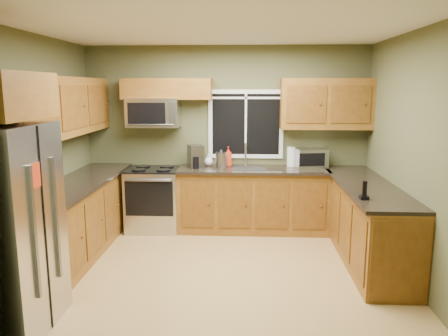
# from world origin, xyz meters

# --- Properties ---
(floor) EXTENTS (4.20, 4.20, 0.00)m
(floor) POSITION_xyz_m (0.00, 0.00, 0.00)
(floor) COLOR #AA854A
(floor) RESTS_ON ground
(ceiling) EXTENTS (4.20, 4.20, 0.00)m
(ceiling) POSITION_xyz_m (0.00, 0.00, 2.70)
(ceiling) COLOR white
(ceiling) RESTS_ON back_wall
(back_wall) EXTENTS (4.20, 0.00, 4.20)m
(back_wall) POSITION_xyz_m (0.00, 1.80, 1.35)
(back_wall) COLOR #4E5130
(back_wall) RESTS_ON ground
(front_wall) EXTENTS (4.20, 0.00, 4.20)m
(front_wall) POSITION_xyz_m (0.00, -1.80, 1.35)
(front_wall) COLOR #4E5130
(front_wall) RESTS_ON ground
(left_wall) EXTENTS (0.00, 3.60, 3.60)m
(left_wall) POSITION_xyz_m (-2.10, 0.00, 1.35)
(left_wall) COLOR #4E5130
(left_wall) RESTS_ON ground
(right_wall) EXTENTS (0.00, 3.60, 3.60)m
(right_wall) POSITION_xyz_m (2.10, 0.00, 1.35)
(right_wall) COLOR #4E5130
(right_wall) RESTS_ON ground
(window) EXTENTS (1.12, 0.03, 1.02)m
(window) POSITION_xyz_m (0.30, 1.78, 1.55)
(window) COLOR white
(window) RESTS_ON back_wall
(base_cabinets_left) EXTENTS (0.60, 2.65, 0.90)m
(base_cabinets_left) POSITION_xyz_m (-1.80, 0.48, 0.45)
(base_cabinets_left) COLOR brown
(base_cabinets_left) RESTS_ON ground
(countertop_left) EXTENTS (0.65, 2.65, 0.04)m
(countertop_left) POSITION_xyz_m (-1.78, 0.48, 0.92)
(countertop_left) COLOR black
(countertop_left) RESTS_ON base_cabinets_left
(base_cabinets_back) EXTENTS (2.17, 0.60, 0.90)m
(base_cabinets_back) POSITION_xyz_m (0.42, 1.50, 0.45)
(base_cabinets_back) COLOR brown
(base_cabinets_back) RESTS_ON ground
(countertop_back) EXTENTS (2.17, 0.65, 0.04)m
(countertop_back) POSITION_xyz_m (0.42, 1.48, 0.92)
(countertop_back) COLOR black
(countertop_back) RESTS_ON base_cabinets_back
(base_cabinets_peninsula) EXTENTS (0.60, 2.52, 0.90)m
(base_cabinets_peninsula) POSITION_xyz_m (1.80, 0.54, 0.45)
(base_cabinets_peninsula) COLOR brown
(base_cabinets_peninsula) RESTS_ON ground
(countertop_peninsula) EXTENTS (0.65, 2.50, 0.04)m
(countertop_peninsula) POSITION_xyz_m (1.78, 0.55, 0.92)
(countertop_peninsula) COLOR black
(countertop_peninsula) RESTS_ON base_cabinets_peninsula
(upper_cabinets_left) EXTENTS (0.33, 2.65, 0.72)m
(upper_cabinets_left) POSITION_xyz_m (-1.94, 0.48, 1.86)
(upper_cabinets_left) COLOR brown
(upper_cabinets_left) RESTS_ON left_wall
(upper_cabinets_back_left) EXTENTS (1.30, 0.33, 0.30)m
(upper_cabinets_back_left) POSITION_xyz_m (-0.85, 1.64, 2.07)
(upper_cabinets_back_left) COLOR brown
(upper_cabinets_back_left) RESTS_ON back_wall
(upper_cabinets_back_right) EXTENTS (1.30, 0.33, 0.72)m
(upper_cabinets_back_right) POSITION_xyz_m (1.45, 1.64, 1.86)
(upper_cabinets_back_right) COLOR brown
(upper_cabinets_back_right) RESTS_ON back_wall
(refrigerator) EXTENTS (0.74, 0.90, 1.80)m
(refrigerator) POSITION_xyz_m (-1.74, -1.30, 0.90)
(refrigerator) COLOR #B7B7BC
(refrigerator) RESTS_ON ground
(range) EXTENTS (0.76, 0.69, 0.94)m
(range) POSITION_xyz_m (-1.05, 1.47, 0.47)
(range) COLOR #B7B7BC
(range) RESTS_ON ground
(microwave) EXTENTS (0.76, 0.41, 0.42)m
(microwave) POSITION_xyz_m (-1.05, 1.61, 1.73)
(microwave) COLOR #B7B7BC
(microwave) RESTS_ON back_wall
(sink) EXTENTS (0.60, 0.42, 0.36)m
(sink) POSITION_xyz_m (0.30, 1.49, 0.95)
(sink) COLOR slate
(sink) RESTS_ON countertop_back
(toaster_oven) EXTENTS (0.50, 0.42, 0.28)m
(toaster_oven) POSITION_xyz_m (1.25, 1.62, 1.08)
(toaster_oven) COLOR #B7B7BC
(toaster_oven) RESTS_ON countertop_back
(coffee_maker) EXTENTS (0.27, 0.31, 0.33)m
(coffee_maker) POSITION_xyz_m (-0.43, 1.51, 1.09)
(coffee_maker) COLOR slate
(coffee_maker) RESTS_ON countertop_back
(kettle) EXTENTS (0.20, 0.20, 0.28)m
(kettle) POSITION_xyz_m (-0.05, 1.47, 1.07)
(kettle) COLOR #B7B7BC
(kettle) RESTS_ON countertop_back
(paper_towel_roll) EXTENTS (0.14, 0.14, 0.32)m
(paper_towel_roll) POSITION_xyz_m (0.98, 1.68, 1.08)
(paper_towel_roll) COLOR white
(paper_towel_roll) RESTS_ON countertop_back
(soap_bottle_a) EXTENTS (0.13, 0.13, 0.30)m
(soap_bottle_a) POSITION_xyz_m (0.05, 1.62, 1.09)
(soap_bottle_a) COLOR red
(soap_bottle_a) RESTS_ON countertop_back
(soap_bottle_c) EXTENTS (0.14, 0.14, 0.17)m
(soap_bottle_c) POSITION_xyz_m (-0.25, 1.66, 1.03)
(soap_bottle_c) COLOR white
(soap_bottle_c) RESTS_ON countertop_back
(cordless_phone) EXTENTS (0.09, 0.09, 0.20)m
(cordless_phone) POSITION_xyz_m (1.55, -0.24, 1.00)
(cordless_phone) COLOR black
(cordless_phone) RESTS_ON countertop_peninsula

